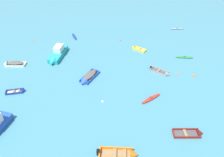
{
  "coord_description": "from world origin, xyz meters",
  "views": [
    {
      "loc": [
        -3.12,
        -3.5,
        19.64
      ],
      "look_at": [
        0.0,
        21.99,
        0.15
      ],
      "focal_mm": 35.01,
      "sensor_mm": 36.0,
      "label": 1
    }
  ],
  "objects_px": {
    "kayak_grey_midfield_left": "(177,29)",
    "mooring_buoy_trailing": "(177,74)",
    "kayak_deep_blue_midfield_right": "(74,36)",
    "rowboat_grey_outer_right": "(164,73)",
    "rowboat_blue_center": "(87,78)",
    "kayak_green_near_left": "(184,57)",
    "mooring_buoy_between_boats_right": "(120,41)",
    "rowboat_orange_back_row_right": "(125,155)",
    "rowboat_deep_blue_distant_center": "(20,91)",
    "mooring_buoy_central": "(193,76)",
    "kayak_red_far_right": "(151,98)",
    "rowboat_yellow_back_row_center": "(136,48)",
    "rowboat_white_cluster_inner": "(12,64)",
    "rowboat_maroon_far_back": "(195,133)",
    "mooring_buoy_near_foreground": "(33,41)",
    "mooring_buoy_midfield": "(103,102)",
    "motor_launch_turquoise_far_left": "(57,55)"
  },
  "relations": [
    {
      "from": "kayak_grey_midfield_left",
      "to": "mooring_buoy_trailing",
      "type": "relative_size",
      "value": 8.34
    },
    {
      "from": "kayak_deep_blue_midfield_right",
      "to": "rowboat_grey_outer_right",
      "type": "height_order",
      "value": "rowboat_grey_outer_right"
    },
    {
      "from": "rowboat_blue_center",
      "to": "kayak_green_near_left",
      "type": "distance_m",
      "value": 17.11
    },
    {
      "from": "kayak_grey_midfield_left",
      "to": "mooring_buoy_between_boats_right",
      "type": "bearing_deg",
      "value": -163.99
    },
    {
      "from": "rowboat_orange_back_row_right",
      "to": "rowboat_deep_blue_distant_center",
      "type": "bearing_deg",
      "value": 137.69
    },
    {
      "from": "rowboat_blue_center",
      "to": "mooring_buoy_trailing",
      "type": "bearing_deg",
      "value": -0.86
    },
    {
      "from": "mooring_buoy_trailing",
      "to": "mooring_buoy_central",
      "type": "bearing_deg",
      "value": -17.43
    },
    {
      "from": "rowboat_blue_center",
      "to": "kayak_green_near_left",
      "type": "bearing_deg",
      "value": 14.21
    },
    {
      "from": "kayak_red_far_right",
      "to": "rowboat_deep_blue_distant_center",
      "type": "distance_m",
      "value": 17.9
    },
    {
      "from": "kayak_grey_midfield_left",
      "to": "rowboat_yellow_back_row_center",
      "type": "height_order",
      "value": "rowboat_yellow_back_row_center"
    },
    {
      "from": "kayak_grey_midfield_left",
      "to": "rowboat_white_cluster_inner",
      "type": "bearing_deg",
      "value": -162.39
    },
    {
      "from": "rowboat_maroon_far_back",
      "to": "rowboat_deep_blue_distant_center",
      "type": "distance_m",
      "value": 23.05
    },
    {
      "from": "kayak_green_near_left",
      "to": "mooring_buoy_trailing",
      "type": "xyz_separation_m",
      "value": [
        -2.87,
        -4.41,
        -0.13
      ]
    },
    {
      "from": "rowboat_orange_back_row_right",
      "to": "mooring_buoy_between_boats_right",
      "type": "xyz_separation_m",
      "value": [
        3.31,
        24.91,
        -0.22
      ]
    },
    {
      "from": "rowboat_white_cluster_inner",
      "to": "kayak_green_near_left",
      "type": "distance_m",
      "value": 28.59
    },
    {
      "from": "kayak_deep_blue_midfield_right",
      "to": "mooring_buoy_near_foreground",
      "type": "bearing_deg",
      "value": -175.39
    },
    {
      "from": "mooring_buoy_between_boats_right",
      "to": "mooring_buoy_midfield",
      "type": "xyz_separation_m",
      "value": [
        -4.86,
        -16.67,
        0.0
      ]
    },
    {
      "from": "rowboat_grey_outer_right",
      "to": "kayak_grey_midfield_left",
      "type": "bearing_deg",
      "value": 63.08
    },
    {
      "from": "rowboat_maroon_far_back",
      "to": "mooring_buoy_central",
      "type": "distance_m",
      "value": 11.4
    },
    {
      "from": "rowboat_yellow_back_row_center",
      "to": "rowboat_deep_blue_distant_center",
      "type": "distance_m",
      "value": 20.8
    },
    {
      "from": "rowboat_blue_center",
      "to": "kayak_red_far_right",
      "type": "height_order",
      "value": "rowboat_blue_center"
    },
    {
      "from": "rowboat_yellow_back_row_center",
      "to": "mooring_buoy_near_foreground",
      "type": "xyz_separation_m",
      "value": [
        -19.09,
        5.52,
        -0.15
      ]
    },
    {
      "from": "motor_launch_turquoise_far_left",
      "to": "mooring_buoy_trailing",
      "type": "bearing_deg",
      "value": -21.07
    },
    {
      "from": "rowboat_deep_blue_distant_center",
      "to": "kayak_deep_blue_midfield_right",
      "type": "bearing_deg",
      "value": 65.73
    },
    {
      "from": "rowboat_maroon_far_back",
      "to": "mooring_buoy_midfield",
      "type": "height_order",
      "value": "rowboat_maroon_far_back"
    },
    {
      "from": "rowboat_white_cluster_inner",
      "to": "rowboat_grey_outer_right",
      "type": "bearing_deg",
      "value": -12.74
    },
    {
      "from": "rowboat_deep_blue_distant_center",
      "to": "mooring_buoy_midfield",
      "type": "height_order",
      "value": "rowboat_deep_blue_distant_center"
    },
    {
      "from": "rowboat_orange_back_row_right",
      "to": "mooring_buoy_trailing",
      "type": "xyz_separation_m",
      "value": [
        10.31,
        12.94,
        -0.22
      ]
    },
    {
      "from": "kayak_deep_blue_midfield_right",
      "to": "rowboat_yellow_back_row_center",
      "type": "relative_size",
      "value": 1.15
    },
    {
      "from": "kayak_deep_blue_midfield_right",
      "to": "rowboat_blue_center",
      "type": "xyz_separation_m",
      "value": [
        2.13,
        -14.34,
        0.17
      ]
    },
    {
      "from": "mooring_buoy_central",
      "to": "mooring_buoy_near_foreground",
      "type": "relative_size",
      "value": 1.48
    },
    {
      "from": "mooring_buoy_between_boats_right",
      "to": "mooring_buoy_central",
      "type": "xyz_separation_m",
      "value": [
        9.29,
        -12.69,
        0.0
      ]
    },
    {
      "from": "motor_launch_turquoise_far_left",
      "to": "rowboat_grey_outer_right",
      "type": "height_order",
      "value": "motor_launch_turquoise_far_left"
    },
    {
      "from": "kayak_red_far_right",
      "to": "mooring_buoy_central",
      "type": "xyz_separation_m",
      "value": [
        7.78,
        4.29,
        -0.15
      ]
    },
    {
      "from": "rowboat_maroon_far_back",
      "to": "mooring_buoy_midfield",
      "type": "relative_size",
      "value": 10.1
    },
    {
      "from": "rowboat_blue_center",
      "to": "rowboat_maroon_far_back",
      "type": "relative_size",
      "value": 1.15
    },
    {
      "from": "rowboat_blue_center",
      "to": "mooring_buoy_central",
      "type": "relative_size",
      "value": 9.08
    },
    {
      "from": "kayak_deep_blue_midfield_right",
      "to": "rowboat_deep_blue_distant_center",
      "type": "bearing_deg",
      "value": -114.27
    },
    {
      "from": "rowboat_yellow_back_row_center",
      "to": "rowboat_grey_outer_right",
      "type": "xyz_separation_m",
      "value": [
        2.66,
        -8.1,
        -0.01
      ]
    },
    {
      "from": "rowboat_deep_blue_distant_center",
      "to": "kayak_grey_midfield_left",
      "type": "bearing_deg",
      "value": 30.57
    },
    {
      "from": "rowboat_yellow_back_row_center",
      "to": "rowboat_orange_back_row_right",
      "type": "distance_m",
      "value": 22.07
    },
    {
      "from": "rowboat_white_cluster_inner",
      "to": "mooring_buoy_midfield",
      "type": "relative_size",
      "value": 10.71
    },
    {
      "from": "rowboat_white_cluster_inner",
      "to": "rowboat_deep_blue_distant_center",
      "type": "distance_m",
      "value": 7.52
    },
    {
      "from": "kayak_red_far_right",
      "to": "rowboat_maroon_far_back",
      "type": "bearing_deg",
      "value": -61.85
    },
    {
      "from": "rowboat_blue_center",
      "to": "kayak_grey_midfield_left",
      "type": "distance_m",
      "value": 24.87
    },
    {
      "from": "rowboat_yellow_back_row_center",
      "to": "kayak_green_near_left",
      "type": "distance_m",
      "value": 8.52
    },
    {
      "from": "motor_launch_turquoise_far_left",
      "to": "mooring_buoy_central",
      "type": "distance_m",
      "value": 22.25
    },
    {
      "from": "rowboat_grey_outer_right",
      "to": "mooring_buoy_near_foreground",
      "type": "distance_m",
      "value": 25.66
    },
    {
      "from": "rowboat_orange_back_row_right",
      "to": "kayak_grey_midfield_left",
      "type": "bearing_deg",
      "value": 60.61
    },
    {
      "from": "kayak_deep_blue_midfield_right",
      "to": "rowboat_deep_blue_distant_center",
      "type": "xyz_separation_m",
      "value": [
        -7.18,
        -15.93,
        0.01
      ]
    }
  ]
}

